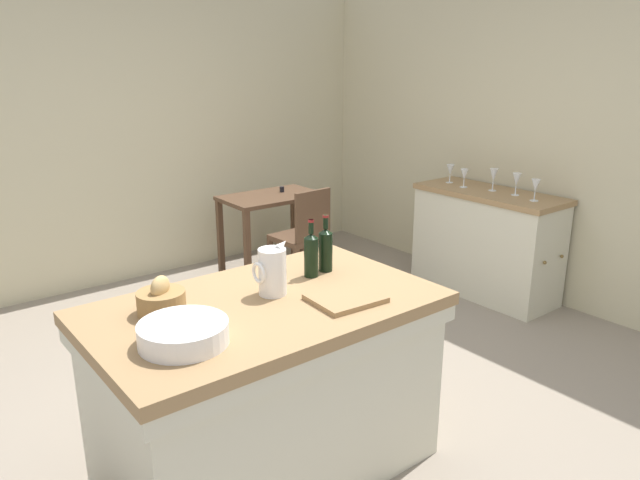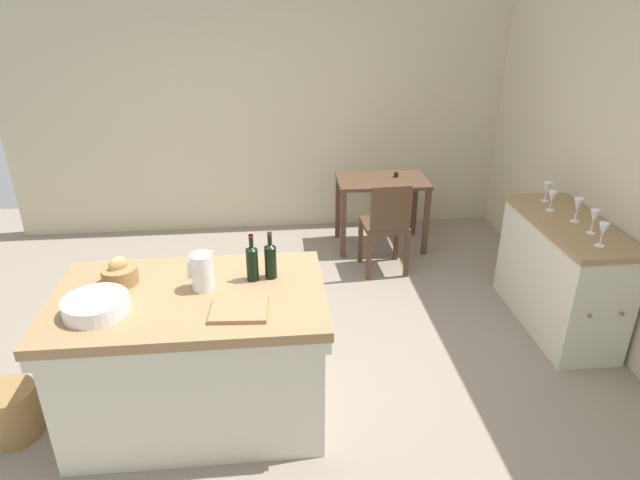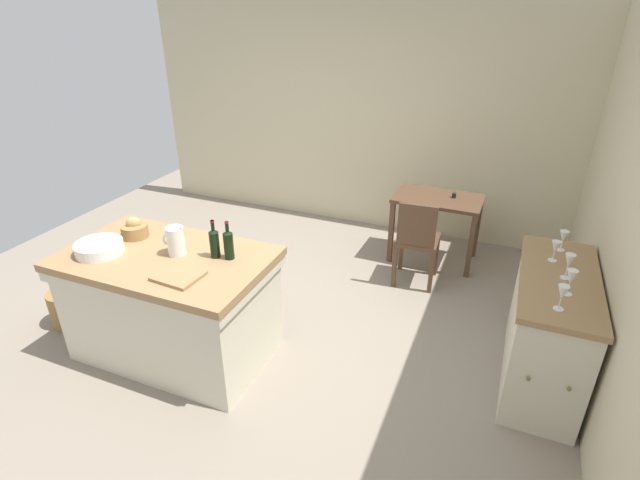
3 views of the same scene
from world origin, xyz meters
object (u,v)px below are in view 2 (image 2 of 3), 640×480
at_px(wine_glass_left, 594,217).
at_px(writing_desk, 382,190).
at_px(wine_bottle_dark, 270,259).
at_px(wooden_chair, 386,224).
at_px(wine_glass_far_left, 603,230).
at_px(wicker_hamper, 12,412).
at_px(wine_bottle_amber, 252,262).
at_px(wine_glass_right, 552,197).
at_px(island_table, 196,352).
at_px(cutting_board, 239,309).
at_px(wine_glass_far_right, 547,188).
at_px(bread_basket, 120,274).
at_px(pitcher, 202,271).
at_px(wash_bowl, 96,305).
at_px(side_cabinet, 560,274).
at_px(wine_glass_middle, 578,206).

bearing_deg(wine_glass_left, writing_desk, 122.20).
bearing_deg(wine_bottle_dark, wine_glass_left, 10.45).
height_order(wooden_chair, wine_glass_far_left, wine_glass_far_left).
relative_size(wine_bottle_dark, wine_glass_far_left, 1.77).
bearing_deg(wicker_hamper, wine_bottle_amber, 7.30).
height_order(wine_glass_left, wine_glass_right, wine_glass_left).
bearing_deg(island_table, wine_glass_right, 20.85).
relative_size(cutting_board, wine_glass_far_right, 1.92).
relative_size(writing_desk, wine_glass_far_right, 5.69).
height_order(writing_desk, bread_basket, bread_basket).
bearing_deg(wine_bottle_amber, pitcher, -164.93).
distance_m(wine_bottle_dark, wine_glass_far_right, 2.50).
distance_m(island_table, wine_bottle_amber, 0.66).
bearing_deg(wash_bowl, wine_bottle_amber, 18.68).
distance_m(island_table, wine_bottle_dark, 0.73).
relative_size(pitcher, cutting_board, 0.86).
bearing_deg(island_table, wash_bowl, -161.86).
bearing_deg(bread_basket, wine_bottle_dark, -1.27).
xyz_separation_m(wine_bottle_amber, wine_glass_far_right, (2.36, 1.09, -0.01)).
xyz_separation_m(island_table, wine_bottle_dark, (0.48, 0.15, 0.53)).
xyz_separation_m(wooden_chair, wine_glass_far_left, (1.15, -1.41, 0.51)).
bearing_deg(wine_glass_left, cutting_board, -162.21).
relative_size(pitcher, wine_bottle_amber, 0.89).
xyz_separation_m(island_table, pitcher, (0.08, 0.05, 0.52)).
relative_size(wine_glass_far_left, wine_glass_left, 0.94).
bearing_deg(bread_basket, island_table, -22.05).
height_order(writing_desk, wooden_chair, wooden_chair).
bearing_deg(pitcher, wooden_chair, 49.58).
xyz_separation_m(wash_bowl, wine_glass_left, (3.22, 0.72, 0.08)).
distance_m(wash_bowl, wine_bottle_dark, 0.99).
height_order(writing_desk, wine_glass_left, wine_glass_left).
bearing_deg(wine_glass_right, wash_bowl, -159.55).
xyz_separation_m(wash_bowl, wine_glass_right, (3.14, 1.17, 0.06)).
xyz_separation_m(wine_bottle_amber, wine_glass_left, (2.39, 0.44, 0.00)).
relative_size(island_table, wine_glass_right, 10.00).
relative_size(wash_bowl, bread_basket, 1.68).
xyz_separation_m(writing_desk, wine_bottle_amber, (-1.26, -2.24, 0.40)).
xyz_separation_m(side_cabinet, wine_glass_far_right, (0.01, 0.43, 0.55)).
relative_size(wine_bottle_amber, wicker_hamper, 0.90).
bearing_deg(wine_glass_right, wine_bottle_dark, -158.41).
xyz_separation_m(side_cabinet, wine_bottle_dark, (-2.25, -0.64, 0.56)).
bearing_deg(wicker_hamper, wine_glass_left, 9.24).
relative_size(wash_bowl, wine_glass_right, 2.23).
xyz_separation_m(writing_desk, wine_glass_far_right, (1.11, -1.15, 0.39)).
bearing_deg(wine_bottle_amber, wine_glass_far_left, 5.75).
xyz_separation_m(writing_desk, wicker_hamper, (-2.74, -2.43, -0.45)).
height_order(wash_bowl, bread_basket, bread_basket).
relative_size(wine_glass_middle, wine_glass_far_right, 1.15).
xyz_separation_m(wine_glass_left, wicker_hamper, (-3.87, -0.63, -0.85)).
bearing_deg(side_cabinet, bread_basket, -168.91).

